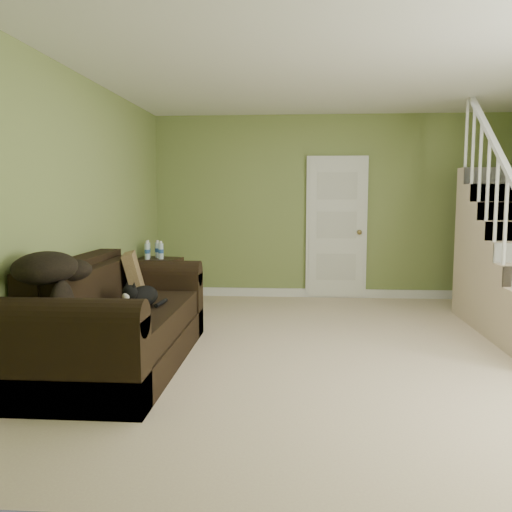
% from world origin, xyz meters
% --- Properties ---
extents(floor, '(5.00, 5.50, 0.01)m').
position_xyz_m(floor, '(0.00, 0.00, 0.00)').
color(floor, '#C7AA90').
rests_on(floor, ground).
extents(ceiling, '(5.00, 5.50, 0.01)m').
position_xyz_m(ceiling, '(0.00, 0.00, 2.60)').
color(ceiling, white).
rests_on(ceiling, wall_back).
extents(wall_back, '(5.00, 0.04, 2.60)m').
position_xyz_m(wall_back, '(0.00, 2.75, 1.30)').
color(wall_back, olive).
rests_on(wall_back, floor).
extents(wall_front, '(5.00, 0.04, 2.60)m').
position_xyz_m(wall_front, '(0.00, -2.75, 1.30)').
color(wall_front, olive).
rests_on(wall_front, floor).
extents(wall_left, '(0.04, 5.50, 2.60)m').
position_xyz_m(wall_left, '(-2.50, 0.00, 1.30)').
color(wall_left, olive).
rests_on(wall_left, floor).
extents(baseboard_back, '(5.00, 0.04, 0.12)m').
position_xyz_m(baseboard_back, '(0.00, 2.72, 0.06)').
color(baseboard_back, white).
rests_on(baseboard_back, floor).
extents(baseboard_left, '(0.04, 5.50, 0.12)m').
position_xyz_m(baseboard_left, '(-2.47, 0.00, 0.06)').
color(baseboard_left, white).
rests_on(baseboard_left, floor).
extents(door, '(0.86, 0.12, 2.02)m').
position_xyz_m(door, '(0.10, 2.71, 1.01)').
color(door, white).
rests_on(door, floor).
extents(sofa, '(1.01, 2.35, 0.93)m').
position_xyz_m(sofa, '(-2.02, -0.57, 0.35)').
color(sofa, black).
rests_on(sofa, floor).
extents(side_table, '(0.64, 0.64, 0.89)m').
position_xyz_m(side_table, '(-2.26, 1.69, 0.34)').
color(side_table, black).
rests_on(side_table, floor).
extents(cat, '(0.31, 0.54, 0.26)m').
position_xyz_m(cat, '(-1.80, -0.53, 0.60)').
color(cat, black).
rests_on(cat, sofa).
extents(banana, '(0.11, 0.18, 0.05)m').
position_xyz_m(banana, '(-1.94, -0.91, 0.53)').
color(banana, yellow).
rests_on(banana, sofa).
extents(throw_pillow, '(0.29, 0.45, 0.43)m').
position_xyz_m(throw_pillow, '(-2.06, 0.11, 0.70)').
color(throw_pillow, '#503620').
rests_on(throw_pillow, sofa).
extents(throw_blanket, '(0.43, 0.57, 0.23)m').
position_xyz_m(throw_blanket, '(-2.26, -1.34, 0.96)').
color(throw_blanket, black).
rests_on(throw_blanket, sofa).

